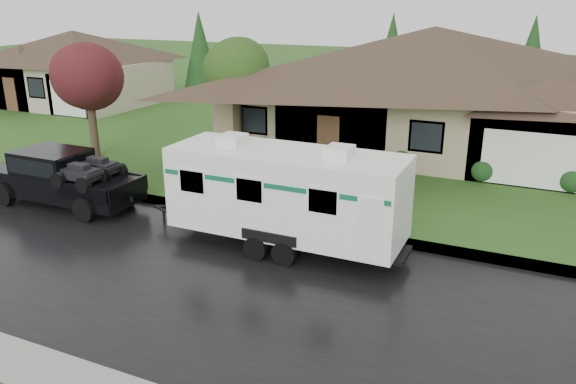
# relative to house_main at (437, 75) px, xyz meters

# --- Properties ---
(ground) EXTENTS (140.00, 140.00, 0.00)m
(ground) POSITION_rel_house_main_xyz_m (-2.29, -13.84, -3.59)
(ground) COLOR #2F561A
(ground) RESTS_ON ground
(road) EXTENTS (140.00, 8.00, 0.01)m
(road) POSITION_rel_house_main_xyz_m (-2.29, -15.84, -3.59)
(road) COLOR black
(road) RESTS_ON ground
(curb) EXTENTS (140.00, 0.50, 0.15)m
(curb) POSITION_rel_house_main_xyz_m (-2.29, -11.59, -3.52)
(curb) COLOR gray
(curb) RESTS_ON ground
(lawn) EXTENTS (140.00, 26.00, 0.15)m
(lawn) POSITION_rel_house_main_xyz_m (-2.29, 1.16, -3.52)
(lawn) COLOR #2F561A
(lawn) RESTS_ON ground
(house_main) EXTENTS (19.44, 10.80, 6.90)m
(house_main) POSITION_rel_house_main_xyz_m (0.00, 0.00, 0.00)
(house_main) COLOR tan
(house_main) RESTS_ON lawn
(house_far) EXTENTS (10.80, 8.64, 5.80)m
(house_far) POSITION_rel_house_main_xyz_m (-24.07, 2.02, -0.62)
(house_far) COLOR tan
(house_far) RESTS_ON lawn
(tree_left_green) EXTENTS (3.29, 3.29, 5.44)m
(tree_left_green) POSITION_rel_house_main_xyz_m (-7.77, -5.20, 0.33)
(tree_left_green) COLOR #382B1E
(tree_left_green) RESTS_ON lawn
(tree_red) EXTENTS (3.01, 3.01, 4.97)m
(tree_red) POSITION_rel_house_main_xyz_m (-13.56, -8.05, 0.01)
(tree_red) COLOR #382B1E
(tree_red) RESTS_ON lawn
(shrub_row) EXTENTS (13.60, 1.00, 1.00)m
(shrub_row) POSITION_rel_house_main_xyz_m (-0.29, -4.54, -2.94)
(shrub_row) COLOR #143814
(shrub_row) RESTS_ON lawn
(pickup_truck) EXTENTS (5.82, 2.21, 1.94)m
(pickup_truck) POSITION_rel_house_main_xyz_m (-10.50, -13.10, -2.55)
(pickup_truck) COLOR black
(pickup_truck) RESTS_ON ground
(travel_trailer) EXTENTS (7.17, 2.52, 3.22)m
(travel_trailer) POSITION_rel_house_main_xyz_m (-1.70, -13.10, -1.88)
(travel_trailer) COLOR white
(travel_trailer) RESTS_ON ground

